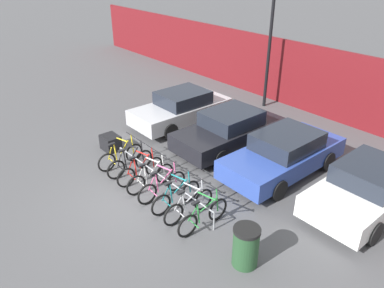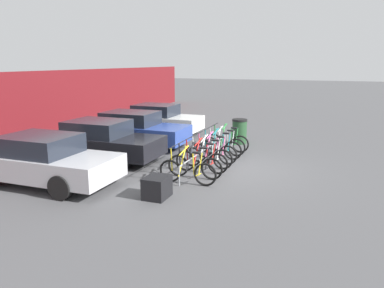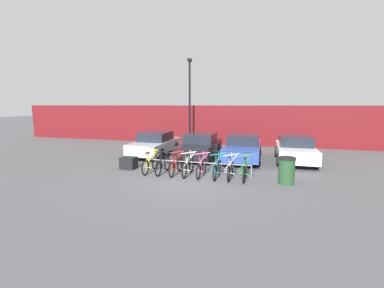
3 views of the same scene
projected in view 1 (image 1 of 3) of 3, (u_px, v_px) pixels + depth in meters
ground_plane at (140, 197)px, 11.09m from camera, size 120.00×120.00×0.00m
hoarding_wall at (326, 84)px, 15.85m from camera, size 36.00×0.16×2.95m
bike_rack at (161, 177)px, 11.15m from camera, size 4.70×0.04×0.57m
bicycle_yellow at (121, 156)px, 12.52m from camera, size 0.68×1.71×1.05m
bicycle_black at (130, 163)px, 12.12m from camera, size 0.68×1.71×1.05m
bicycle_red at (141, 171)px, 11.71m from camera, size 0.68×1.71×1.05m
bicycle_white at (151, 178)px, 11.34m from camera, size 0.68×1.71×1.05m
bicycle_pink at (162, 186)px, 10.93m from camera, size 0.68×1.71×1.05m
bicycle_teal at (176, 196)px, 10.48m from camera, size 0.68×1.71×1.05m
bicycle_silver at (189, 206)px, 10.11m from camera, size 0.68×1.71×1.05m
bicycle_green at (203, 216)px, 9.71m from camera, size 0.68×1.71×1.05m
car_silver at (182, 108)px, 15.48m from camera, size 1.91×4.22×1.40m
car_black at (229, 130)px, 13.62m from camera, size 1.91×4.26×1.40m
car_blue at (284, 154)px, 12.03m from camera, size 1.91×4.44×1.40m
car_white at (367, 188)px, 10.32m from camera, size 1.91×4.07×1.40m
lamp_post at (271, 30)px, 15.98m from camera, size 0.24×0.44×6.26m
trash_bin at (246, 246)px, 8.52m from camera, size 0.63×0.63×1.03m
cargo_crate at (111, 143)px, 13.62m from camera, size 0.70×0.56×0.55m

